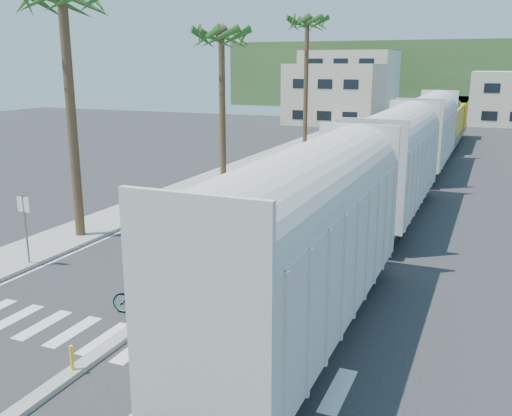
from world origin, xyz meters
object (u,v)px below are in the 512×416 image
(street_sign, at_px, (25,220))
(car_second, at_px, (264,181))
(car_lead, at_px, (218,206))
(cyclist, at_px, (141,293))

(street_sign, height_order, car_second, street_sign)
(car_lead, height_order, cyclist, cyclist)
(cyclist, bearing_deg, car_second, -1.62)
(street_sign, relative_size, car_lead, 0.63)
(street_sign, xyz_separation_m, car_lead, (3.99, 9.21, -1.18))
(street_sign, bearing_deg, car_lead, 66.61)
(street_sign, distance_m, car_second, 16.51)
(street_sign, relative_size, cyclist, 1.25)
(street_sign, height_order, cyclist, street_sign)
(car_lead, relative_size, car_second, 0.95)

